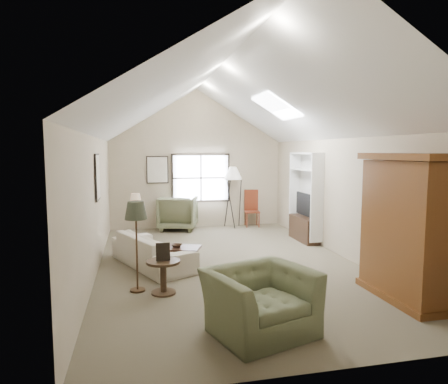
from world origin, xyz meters
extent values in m
cube|color=#6A614B|center=(0.00, 0.00, 0.00)|extent=(5.00, 8.00, 0.01)
cube|color=tan|center=(0.00, 4.00, 1.25)|extent=(5.00, 0.01, 2.50)
cube|color=tan|center=(0.00, -4.00, 1.25)|extent=(5.00, 0.01, 2.50)
cube|color=tan|center=(-2.50, 0.00, 1.25)|extent=(0.01, 8.00, 2.50)
cube|color=tan|center=(2.50, 0.00, 1.25)|extent=(0.01, 8.00, 2.50)
cube|color=black|center=(0.10, 3.96, 1.45)|extent=(1.72, 0.08, 1.42)
cube|color=black|center=(-2.47, 0.30, 1.75)|extent=(0.68, 0.04, 0.88)
cube|color=black|center=(-1.15, 3.97, 1.70)|extent=(0.62, 0.04, 0.78)
cube|color=brown|center=(2.18, -2.40, 1.10)|extent=(0.60, 1.50, 2.20)
cube|color=white|center=(2.34, 1.60, 1.15)|extent=(0.32, 1.30, 2.10)
cube|color=#382316|center=(2.32, 1.60, 0.30)|extent=(0.34, 1.18, 0.60)
cube|color=black|center=(2.32, 1.60, 0.92)|extent=(0.05, 0.90, 0.55)
imported|color=beige|center=(-1.48, 0.22, 0.31)|extent=(1.62, 2.28, 0.62)
imported|color=#5F6848|center=(-0.31, -3.01, 0.39)|extent=(1.48, 1.38, 0.79)
imported|color=#5B6446|center=(-0.60, 3.70, 0.48)|extent=(1.28, 1.30, 0.96)
cube|color=#392217|center=(-1.03, -0.16, 0.22)|extent=(0.97, 0.75, 0.44)
imported|color=#3A2718|center=(-1.03, -0.16, 0.47)|extent=(0.27, 0.27, 0.05)
cylinder|color=#3B2518|center=(-1.38, -1.38, 0.27)|extent=(0.70, 0.70, 0.53)
cube|color=brown|center=(1.59, 3.70, 0.54)|extent=(0.47, 0.47, 1.08)
camera|label=1|loc=(-1.77, -7.54, 2.25)|focal=32.00mm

